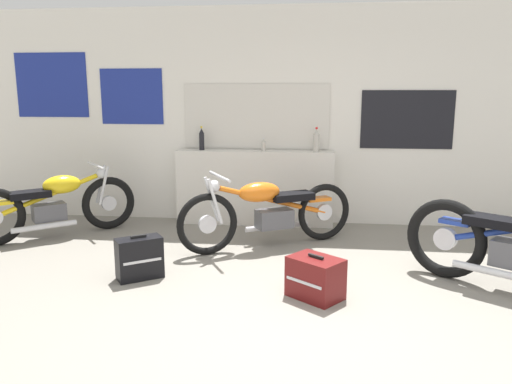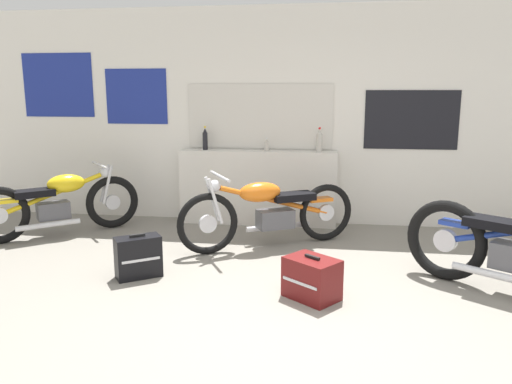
{
  "view_description": "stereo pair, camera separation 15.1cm",
  "coord_description": "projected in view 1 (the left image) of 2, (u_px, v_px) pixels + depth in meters",
  "views": [
    {
      "loc": [
        0.06,
        -3.33,
        1.73
      ],
      "look_at": [
        -0.52,
        1.72,
        0.7
      ],
      "focal_mm": 35.0,
      "sensor_mm": 36.0,
      "label": 1
    },
    {
      "loc": [
        0.21,
        -3.31,
        1.73
      ],
      "look_at": [
        -0.52,
        1.72,
        0.7
      ],
      "focal_mm": 35.0,
      "sensor_mm": 36.0,
      "label": 2
    }
  ],
  "objects": [
    {
      "name": "sill_counter",
      "position": [
        255.0,
        188.0,
        6.56
      ],
      "size": [
        2.05,
        0.28,
        0.97
      ],
      "color": "silver",
      "rests_on": "ground_plane"
    },
    {
      "name": "bottle_center",
      "position": [
        316.0,
        141.0,
        6.32
      ],
      "size": [
        0.08,
        0.08,
        0.31
      ],
      "color": "#B7B2A8",
      "rests_on": "sill_counter"
    },
    {
      "name": "bottle_left_center",
      "position": [
        264.0,
        145.0,
        6.42
      ],
      "size": [
        0.06,
        0.06,
        0.17
      ],
      "color": "#B7B2A8",
      "rests_on": "sill_counter"
    },
    {
      "name": "hard_case_black",
      "position": [
        139.0,
        258.0,
        4.66
      ],
      "size": [
        0.46,
        0.41,
        0.42
      ],
      "color": "black",
      "rests_on": "ground_plane"
    },
    {
      "name": "ground_plane",
      "position": [
        300.0,
        335.0,
        3.6
      ],
      "size": [
        24.0,
        24.0,
        0.0
      ],
      "primitive_type": "plane",
      "color": "gray"
    },
    {
      "name": "wall_back",
      "position": [
        307.0,
        117.0,
        6.48
      ],
      "size": [
        10.0,
        0.07,
        2.8
      ],
      "color": "silver",
      "rests_on": "ground_plane"
    },
    {
      "name": "motorcycle_yellow",
      "position": [
        54.0,
        204.0,
        5.96
      ],
      "size": [
        1.56,
        1.36,
        0.84
      ],
      "color": "black",
      "rests_on": "ground_plane"
    },
    {
      "name": "bottle_leftmost",
      "position": [
        202.0,
        139.0,
        6.53
      ],
      "size": [
        0.07,
        0.07,
        0.31
      ],
      "color": "black",
      "rests_on": "sill_counter"
    },
    {
      "name": "hard_case_darkred",
      "position": [
        315.0,
        278.0,
        4.23
      ],
      "size": [
        0.53,
        0.51,
        0.38
      ],
      "color": "maroon",
      "rests_on": "ground_plane"
    },
    {
      "name": "motorcycle_orange",
      "position": [
        269.0,
        210.0,
        5.57
      ],
      "size": [
        1.87,
        1.11,
        0.86
      ],
      "color": "black",
      "rests_on": "ground_plane"
    }
  ]
}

